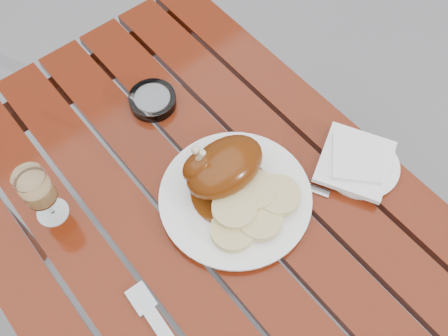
# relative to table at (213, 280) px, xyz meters

# --- Properties ---
(ground) EXTENTS (60.00, 60.00, 0.00)m
(ground) POSITION_rel_table_xyz_m (0.00, 0.00, -0.38)
(ground) COLOR slate
(ground) RESTS_ON ground
(table) EXTENTS (0.80, 1.20, 0.75)m
(table) POSITION_rel_table_xyz_m (0.00, 0.00, 0.00)
(table) COLOR maroon
(table) RESTS_ON ground
(dinner_plate) EXTENTS (0.37, 0.37, 0.02)m
(dinner_plate) POSITION_rel_table_xyz_m (0.07, 0.01, 0.38)
(dinner_plate) COLOR white
(dinner_plate) RESTS_ON table
(roast_duck) EXTENTS (0.18, 0.17, 0.12)m
(roast_duck) POSITION_rel_table_xyz_m (0.08, 0.05, 0.44)
(roast_duck) COLOR #5C280A
(roast_duck) RESTS_ON dinner_plate
(bread_dumplings) EXTENTS (0.20, 0.14, 0.04)m
(bread_dumplings) POSITION_rel_table_xyz_m (0.07, -0.04, 0.41)
(bread_dumplings) COLOR #D5C481
(bread_dumplings) RESTS_ON dinner_plate
(wine_glass) EXTENTS (0.07, 0.07, 0.15)m
(wine_glass) POSITION_rel_table_xyz_m (-0.23, 0.22, 0.45)
(wine_glass) COLOR tan
(wine_glass) RESTS_ON table
(side_plate) EXTENTS (0.21, 0.21, 0.01)m
(side_plate) POSITION_rel_table_xyz_m (0.33, -0.10, 0.38)
(side_plate) COLOR white
(side_plate) RESTS_ON table
(napkin) EXTENTS (0.20, 0.20, 0.01)m
(napkin) POSITION_rel_table_xyz_m (0.32, -0.09, 0.39)
(napkin) COLOR white
(napkin) RESTS_ON side_plate
(ashtray) EXTENTS (0.13, 0.13, 0.03)m
(ashtray) POSITION_rel_table_xyz_m (0.09, 0.31, 0.39)
(ashtray) COLOR #B2B7BC
(ashtray) RESTS_ON table
(knife) EXTENTS (0.10, 0.17, 0.01)m
(knife) POSITION_rel_table_xyz_m (0.19, -0.03, 0.38)
(knife) COLOR gray
(knife) RESTS_ON table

